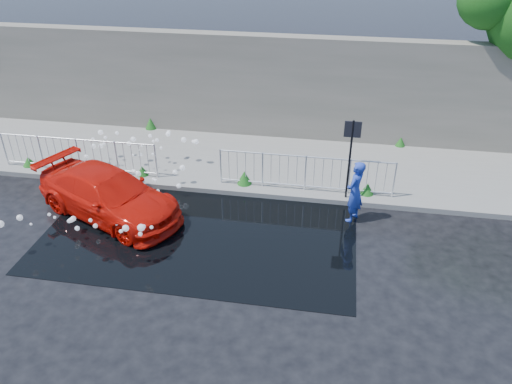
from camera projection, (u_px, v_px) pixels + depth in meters
The scene contains 12 objects.
ground at pixel (171, 252), 12.30m from camera, with size 90.00×90.00×0.00m, color black.
pavement at pixel (218, 159), 16.50m from camera, with size 30.00×4.00×0.15m, color slate.
curb at pixel (202, 189), 14.80m from camera, with size 30.00×0.25×0.16m, color slate.
retaining_wall at pixel (231, 84), 17.44m from camera, with size 30.00×0.60×3.50m, color #615E52.
puddle at pixel (201, 230), 13.07m from camera, with size 8.00×5.00×0.01m, color black.
sign_post at pixel (351, 147), 13.44m from camera, with size 0.45×0.06×2.50m.
railing_left at pixel (78, 154), 15.34m from camera, with size 5.05×0.05×1.10m.
railing_right at pixel (305, 172), 14.33m from camera, with size 5.05×0.05×1.10m.
weeds at pixel (213, 158), 16.00m from camera, with size 12.17×3.93×0.42m.
water_spray at pixel (126, 175), 14.27m from camera, with size 3.60×5.58×1.11m.
red_car at pixel (109, 194), 13.43m from camera, with size 1.78×4.38×1.27m, color red.
person at pixel (355, 192), 13.09m from camera, with size 0.63×0.42×1.74m, color #233DB1.
Camera 1 is at (3.72, -9.35, 7.52)m, focal length 35.00 mm.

